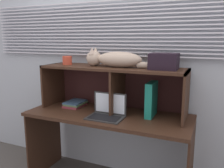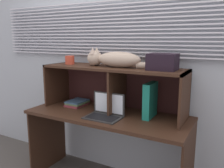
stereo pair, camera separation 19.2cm
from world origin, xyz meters
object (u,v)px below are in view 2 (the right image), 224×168
at_px(small_basket, 70,60).
at_px(storage_box, 163,62).
at_px(book_stack, 77,103).
at_px(cat, 114,59).
at_px(laptop, 105,112).
at_px(binder_upright, 150,100).

distance_m(small_basket, storage_box, 0.96).
distance_m(book_stack, storage_box, 1.00).
xyz_separation_m(cat, book_stack, (-0.43, -0.00, -0.47)).
distance_m(laptop, binder_upright, 0.41).
bearing_deg(binder_upright, cat, 180.00).
height_order(laptop, binder_upright, binder_upright).
xyz_separation_m(binder_upright, storage_box, (0.10, 0.00, 0.34)).
bearing_deg(book_stack, laptop, -22.51).
bearing_deg(small_basket, binder_upright, 0.00).
bearing_deg(book_stack, binder_upright, 0.09).
relative_size(book_stack, storage_box, 1.03).
bearing_deg(book_stack, small_basket, 179.09).
xyz_separation_m(cat, storage_box, (0.45, 0.00, -0.00)).
height_order(binder_upright, storage_box, storage_box).
bearing_deg(small_basket, laptop, -19.50).
xyz_separation_m(binder_upright, small_basket, (-0.86, 0.00, 0.31)).
height_order(binder_upright, book_stack, binder_upright).
bearing_deg(storage_box, laptop, -157.51).
bearing_deg(small_basket, storage_box, 0.00).
xyz_separation_m(laptop, book_stack, (-0.44, 0.18, -0.02)).
relative_size(cat, small_basket, 8.01).
bearing_deg(book_stack, cat, 0.16).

